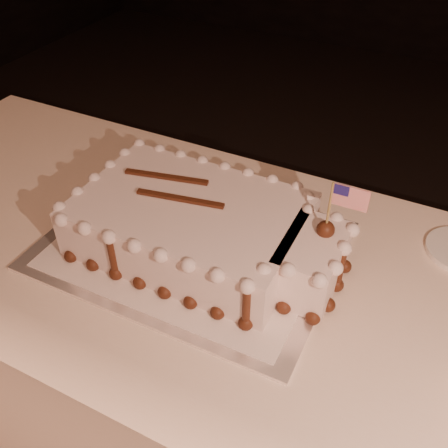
% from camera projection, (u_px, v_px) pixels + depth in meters
% --- Properties ---
extents(banquet_table, '(2.40, 0.80, 0.75)m').
position_uv_depth(banquet_table, '(290.00, 393.00, 1.25)').
color(banquet_table, '#FFDFC5').
rests_on(banquet_table, ground).
extents(cake_board, '(0.63, 0.48, 0.01)m').
position_uv_depth(cake_board, '(192.00, 245.00, 1.10)').
color(cake_board, white).
rests_on(cake_board, banquet_table).
extents(doily, '(0.56, 0.43, 0.00)m').
position_uv_depth(doily, '(192.00, 244.00, 1.10)').
color(doily, white).
rests_on(doily, cake_board).
extents(sheet_cake, '(0.60, 0.35, 0.24)m').
position_uv_depth(sheet_cake, '(204.00, 228.00, 1.05)').
color(sheet_cake, white).
rests_on(sheet_cake, doily).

